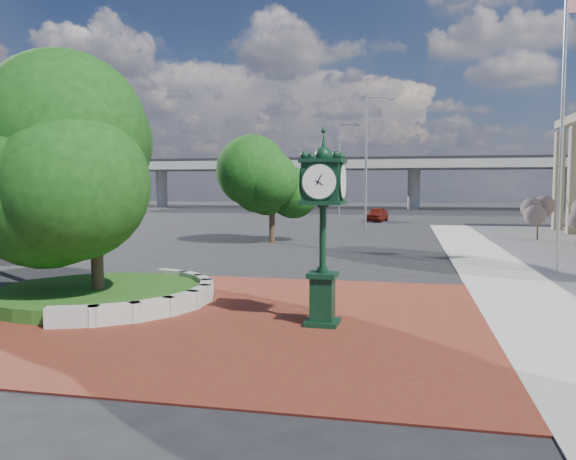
# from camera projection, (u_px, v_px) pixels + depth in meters

# --- Properties ---
(ground) EXTENTS (200.00, 200.00, 0.00)m
(ground) POSITION_uv_depth(u_px,v_px,m) (260.00, 309.00, 15.73)
(ground) COLOR black
(ground) RESTS_ON ground
(plaza) EXTENTS (12.00, 12.00, 0.04)m
(plaza) POSITION_uv_depth(u_px,v_px,m) (250.00, 317.00, 14.75)
(plaza) COLOR maroon
(plaza) RESTS_ON ground
(planter_wall) EXTENTS (2.96, 6.77, 0.54)m
(planter_wall) POSITION_uv_depth(u_px,v_px,m) (170.00, 296.00, 16.27)
(planter_wall) COLOR #9E9B93
(planter_wall) RESTS_ON ground
(grass_bed) EXTENTS (6.10, 6.10, 0.40)m
(grass_bed) POSITION_uv_depth(u_px,v_px,m) (98.00, 295.00, 16.75)
(grass_bed) COLOR #154212
(grass_bed) RESTS_ON ground
(overpass) EXTENTS (90.00, 12.00, 7.50)m
(overpass) POSITION_uv_depth(u_px,v_px,m) (378.00, 165.00, 83.53)
(overpass) COLOR #9E9B93
(overpass) RESTS_ON ground
(tree_planter) EXTENTS (5.20, 5.20, 6.33)m
(tree_planter) POSITION_uv_depth(u_px,v_px,m) (95.00, 177.00, 16.47)
(tree_planter) COLOR #38281C
(tree_planter) RESTS_ON ground
(tree_street) EXTENTS (4.40, 4.40, 5.45)m
(tree_street) POSITION_uv_depth(u_px,v_px,m) (272.00, 189.00, 33.86)
(tree_street) COLOR #38281C
(tree_street) RESTS_ON ground
(post_clock) EXTENTS (1.03, 1.03, 4.75)m
(post_clock) POSITION_uv_depth(u_px,v_px,m) (323.00, 221.00, 13.61)
(post_clock) COLOR black
(post_clock) RESTS_ON ground
(parked_car) EXTENTS (2.30, 4.27, 1.38)m
(parked_car) POSITION_uv_depth(u_px,v_px,m) (377.00, 214.00, 54.30)
(parked_car) COLOR #60160D
(parked_car) RESTS_ON ground
(flagpole_a) EXTENTS (1.79, 0.20, 11.46)m
(flagpole_a) POSITION_uv_depth(u_px,v_px,m) (562.00, 122.00, 21.46)
(flagpole_a) COLOR silver
(flagpole_a) RESTS_ON ground
(street_lamp_near) EXTENTS (2.30, 0.73, 10.38)m
(street_lamp_near) POSITION_uv_depth(u_px,v_px,m) (369.00, 152.00, 43.53)
(street_lamp_near) COLOR slate
(street_lamp_near) RESTS_ON ground
(street_lamp_far) EXTENTS (2.10, 0.51, 9.37)m
(street_lamp_far) POSITION_uv_depth(u_px,v_px,m) (342.00, 165.00, 54.19)
(street_lamp_far) COLOR slate
(street_lamp_far) RESTS_ON ground
(shrub_far) EXTENTS (1.20, 1.20, 2.20)m
(shrub_far) POSITION_uv_depth(u_px,v_px,m) (538.00, 215.00, 35.43)
(shrub_far) COLOR #38281C
(shrub_far) RESTS_ON ground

